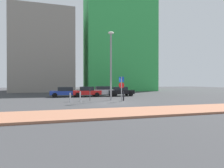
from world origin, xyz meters
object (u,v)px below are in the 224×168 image
object	(u,v)px
parked_car_blue	(66,92)
traffic_bollard_far	(123,96)
traffic_bollard_near	(70,97)
street_lamp	(111,60)
parked_car_silver	(104,91)
parking_meter	(90,93)
parked_car_black	(120,91)
traffic_bollard_mid	(80,97)
parking_sign_post	(122,86)
parked_car_red	(87,91)

from	to	relation	value
parked_car_blue	traffic_bollard_far	distance (m)	9.37
parked_car_blue	traffic_bollard_near	distance (m)	6.67
street_lamp	traffic_bollard_near	xyz separation A→B (m)	(-4.55, -0.66, -4.10)
parked_car_silver	parking_meter	world-z (taller)	parked_car_silver
parked_car_black	parked_car_silver	bearing A→B (deg)	174.16
traffic_bollard_mid	traffic_bollard_far	xyz separation A→B (m)	(4.74, -0.33, -0.01)
parked_car_silver	parking_meter	distance (m)	6.63
parked_car_black	traffic_bollard_near	size ratio (longest dim) A/B	4.13
parked_car_silver	parking_sign_post	size ratio (longest dim) A/B	1.61
parked_car_silver	street_lamp	world-z (taller)	street_lamp
parking_sign_post	parking_meter	world-z (taller)	parking_sign_post
traffic_bollard_near	parked_car_silver	bearing A→B (deg)	53.33
parking_sign_post	traffic_bollard_far	xyz separation A→B (m)	(0.46, 0.72, -1.15)
parked_car_blue	parked_car_silver	distance (m)	5.56
parking_sign_post	parking_meter	xyz separation A→B (m)	(-3.19, 1.56, -0.80)
parked_car_black	parking_sign_post	distance (m)	7.66
parked_car_blue	parked_car_silver	bearing A→B (deg)	-0.01
parked_car_black	parking_meter	distance (m)	7.81
parking_sign_post	traffic_bollard_mid	bearing A→B (deg)	166.26
parked_car_blue	parked_car_silver	size ratio (longest dim) A/B	0.97
parking_meter	parked_car_black	bearing A→B (deg)	47.42
parked_car_black	street_lamp	size ratio (longest dim) A/B	0.51
parking_sign_post	traffic_bollard_far	distance (m)	1.43
parked_car_silver	traffic_bollard_near	xyz separation A→B (m)	(-4.94, -6.64, -0.30)
parked_car_red	traffic_bollard_far	size ratio (longest dim) A/B	3.72
traffic_bollard_near	parked_car_blue	bearing A→B (deg)	95.34
traffic_bollard_far	parked_car_black	bearing A→B (deg)	76.05
parked_car_silver	traffic_bollard_near	size ratio (longest dim) A/B	4.46
traffic_bollard_near	parking_sign_post	bearing A→B (deg)	-9.78
parking_meter	traffic_bollard_near	size ratio (longest dim) A/B	1.40
street_lamp	traffic_bollard_far	size ratio (longest dim) A/B	7.39
parked_car_blue	traffic_bollard_mid	xyz separation A→B (m)	(1.66, -6.51, -0.19)
parked_car_silver	parking_sign_post	distance (m)	7.62
parking_sign_post	parked_car_silver	bearing A→B (deg)	92.86
parked_car_red	parking_meter	world-z (taller)	parked_car_red
parked_car_red	parked_car_silver	xyz separation A→B (m)	(2.57, 0.28, 0.04)
traffic_bollard_near	traffic_bollard_mid	size ratio (longest dim) A/B	0.89
traffic_bollard_near	traffic_bollard_far	xyz separation A→B (m)	(5.78, -0.20, 0.05)
parked_car_blue	traffic_bollard_near	size ratio (longest dim) A/B	4.34
parking_meter	parked_car_silver	bearing A→B (deg)	64.89
traffic_bollard_mid	traffic_bollard_near	bearing A→B (deg)	-172.81
parked_car_black	traffic_bollard_mid	size ratio (longest dim) A/B	3.66
parked_car_black	traffic_bollard_near	world-z (taller)	parked_car_black
parked_car_silver	parking_meter	xyz separation A→B (m)	(-2.81, -6.00, 0.10)
parked_car_silver	parked_car_black	size ratio (longest dim) A/B	1.08
parking_meter	traffic_bollard_mid	world-z (taller)	parking_meter
parked_car_silver	traffic_bollard_far	bearing A→B (deg)	-83.06
parked_car_red	traffic_bollard_far	world-z (taller)	parked_car_red
parking_meter	traffic_bollard_near	distance (m)	2.26
parked_car_silver	traffic_bollard_mid	xyz separation A→B (m)	(-3.91, -6.51, -0.24)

